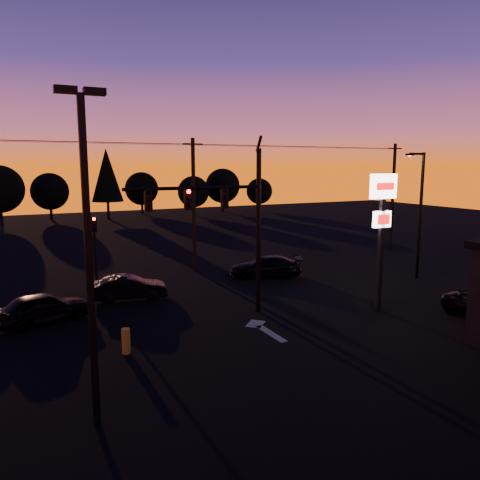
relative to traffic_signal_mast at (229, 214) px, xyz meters
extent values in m
plane|color=black|center=(0.10, -3.99, -4.94)|extent=(120.00, 120.00, 0.00)
cube|color=beige|center=(0.60, -2.99, -4.93)|extent=(0.35, 2.20, 0.01)
cube|color=beige|center=(0.60, -1.59, -4.93)|extent=(1.20, 1.20, 0.01)
cylinder|color=black|center=(1.60, 0.01, -0.94)|extent=(0.24, 0.24, 8.00)
cylinder|color=black|center=(1.60, 0.01, 3.26)|extent=(0.14, 0.52, 0.76)
cylinder|color=black|center=(-1.65, 0.01, 1.26)|extent=(6.50, 0.16, 0.16)
cube|color=black|center=(-0.20, 0.01, 0.76)|extent=(0.32, 0.22, 0.95)
sphere|color=black|center=(-0.20, -0.12, 1.11)|extent=(0.18, 0.18, 0.18)
sphere|color=black|center=(-0.20, -0.12, 0.81)|extent=(0.18, 0.18, 0.18)
sphere|color=black|center=(-0.20, -0.12, 0.51)|extent=(0.18, 0.18, 0.18)
cube|color=black|center=(-2.00, 0.01, 0.76)|extent=(0.32, 0.22, 0.95)
sphere|color=#FF0705|center=(-2.00, -0.12, 1.11)|extent=(0.18, 0.18, 0.18)
sphere|color=black|center=(-2.00, -0.12, 0.81)|extent=(0.18, 0.18, 0.18)
sphere|color=black|center=(-2.00, -0.12, 0.51)|extent=(0.18, 0.18, 0.18)
cube|color=black|center=(-3.80, 0.01, 0.76)|extent=(0.32, 0.22, 0.95)
sphere|color=black|center=(-3.80, -0.12, 1.11)|extent=(0.18, 0.18, 0.18)
sphere|color=black|center=(-3.80, -0.12, 0.81)|extent=(0.18, 0.18, 0.18)
sphere|color=black|center=(-3.80, -0.12, 0.51)|extent=(0.18, 0.18, 0.18)
cube|color=black|center=(1.78, 0.01, -2.34)|extent=(0.22, 0.18, 0.28)
cylinder|color=black|center=(-4.90, 7.51, -3.14)|extent=(0.14, 0.14, 3.60)
cube|color=black|center=(-4.90, 7.51, -1.04)|extent=(0.30, 0.20, 0.90)
sphere|color=#FF0705|center=(-4.90, 7.39, -0.72)|extent=(0.18, 0.18, 0.18)
sphere|color=black|center=(-4.90, 7.39, -1.00)|extent=(0.18, 0.18, 0.18)
sphere|color=black|center=(-4.90, 7.39, -1.28)|extent=(0.18, 0.18, 0.18)
cube|color=black|center=(-7.40, -6.99, -0.44)|extent=(0.18, 0.18, 9.00)
cube|color=black|center=(-7.75, -6.99, 4.11)|extent=(0.55, 0.30, 0.18)
cube|color=black|center=(-7.05, -6.99, 4.11)|extent=(0.55, 0.30, 0.18)
cube|color=black|center=(7.10, -2.49, -1.74)|extent=(0.22, 0.22, 6.40)
cube|color=white|center=(7.10, -2.49, 1.26)|extent=(1.50, 0.25, 1.20)
cube|color=red|center=(7.10, -2.63, 1.26)|extent=(1.10, 0.02, 0.35)
cube|color=white|center=(7.10, -2.49, -0.34)|extent=(1.00, 0.22, 0.80)
cube|color=red|center=(7.10, -2.62, -0.34)|extent=(0.75, 0.02, 0.50)
cylinder|color=black|center=(14.10, 1.51, -0.94)|extent=(0.20, 0.20, 8.00)
cylinder|color=black|center=(13.50, 1.51, 2.96)|extent=(1.20, 0.14, 0.14)
cube|color=black|center=(12.90, 1.51, 2.91)|extent=(0.50, 0.22, 0.14)
plane|color=#FFB759|center=(12.90, 1.51, 2.83)|extent=(0.35, 0.35, 0.00)
cylinder|color=black|center=(2.10, 10.01, -0.44)|extent=(0.26, 0.26, 9.00)
cube|color=black|center=(2.10, 10.01, 3.66)|extent=(1.40, 0.10, 0.10)
cylinder|color=black|center=(20.10, 10.01, -0.44)|extent=(0.26, 0.26, 9.00)
cube|color=black|center=(20.10, 10.01, 3.66)|extent=(1.40, 0.10, 0.10)
cylinder|color=black|center=(-6.90, 9.41, 3.61)|extent=(18.00, 0.02, 0.02)
cylinder|color=black|center=(-6.90, 10.01, 3.66)|extent=(18.00, 0.02, 0.02)
cylinder|color=black|center=(-6.90, 10.61, 3.61)|extent=(18.00, 0.02, 0.02)
cylinder|color=black|center=(11.10, 9.41, 3.61)|extent=(18.00, 0.02, 0.02)
cylinder|color=black|center=(11.10, 10.01, 3.66)|extent=(18.00, 0.02, 0.02)
cylinder|color=black|center=(11.10, 10.61, 3.61)|extent=(18.00, 0.02, 0.02)
cylinder|color=gold|center=(-5.50, -2.33, -4.44)|extent=(0.33, 0.33, 0.99)
cylinder|color=black|center=(-9.90, 44.01, -4.06)|extent=(0.36, 0.36, 1.75)
cylinder|color=black|center=(-3.90, 48.01, -4.19)|extent=(0.36, 0.36, 1.50)
sphere|color=black|center=(-3.90, 48.01, -1.19)|extent=(4.95, 4.95, 4.95)
cylinder|color=black|center=(3.10, 45.01, -3.75)|extent=(0.36, 0.36, 2.38)
cone|color=black|center=(3.10, 45.01, 1.00)|extent=(4.18, 4.18, 7.12)
cylinder|color=black|center=(9.10, 50.01, -4.19)|extent=(0.36, 0.36, 1.50)
sphere|color=black|center=(9.10, 50.01, -1.19)|extent=(4.95, 4.95, 4.95)
cylinder|color=black|center=(15.10, 44.01, -4.25)|extent=(0.36, 0.36, 1.38)
sphere|color=black|center=(15.10, 44.01, -1.50)|extent=(4.54, 4.54, 4.54)
cylinder|color=black|center=(21.10, 47.01, -4.12)|extent=(0.36, 0.36, 1.62)
sphere|color=black|center=(21.10, 47.01, -0.87)|extent=(5.36, 5.36, 5.36)
cylinder|color=black|center=(27.10, 46.01, -4.31)|extent=(0.36, 0.36, 1.25)
sphere|color=black|center=(27.10, 46.01, -1.81)|extent=(4.12, 4.12, 4.12)
imported|color=black|center=(-8.05, 2.95, -4.22)|extent=(4.50, 2.72, 1.43)
imported|color=black|center=(-3.64, 4.98, -4.27)|extent=(4.22, 2.18, 1.32)
imported|color=black|center=(5.57, 6.22, -4.26)|extent=(5.01, 3.65, 1.35)
camera|label=1|loc=(-9.26, -19.67, 2.26)|focal=35.00mm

